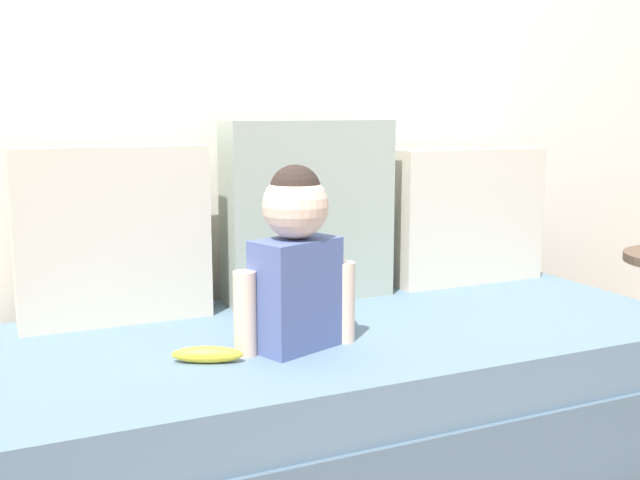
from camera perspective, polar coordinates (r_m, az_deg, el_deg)
ground_plane at (r=2.23m, az=2.84°, el=-16.63°), size 12.00×12.00×0.00m
back_wall at (r=2.54m, az=-3.15°, el=16.43°), size 5.13×0.10×2.57m
couch at (r=2.15m, az=2.88°, el=-11.85°), size 1.93×0.89×0.41m
throw_pillow_left at (r=2.16m, az=-15.64°, el=0.43°), size 0.53×0.16×0.49m
throw_pillow_center at (r=2.33m, az=-0.94°, el=2.27°), size 0.53×0.16×0.56m
throw_pillow_right at (r=2.63m, az=11.13°, el=1.87°), size 0.55×0.16×0.46m
toddler at (r=1.83m, az=-1.88°, el=-1.22°), size 0.32×0.19×0.46m
banana at (r=1.80m, az=-8.65°, el=-8.68°), size 0.17×0.11×0.04m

